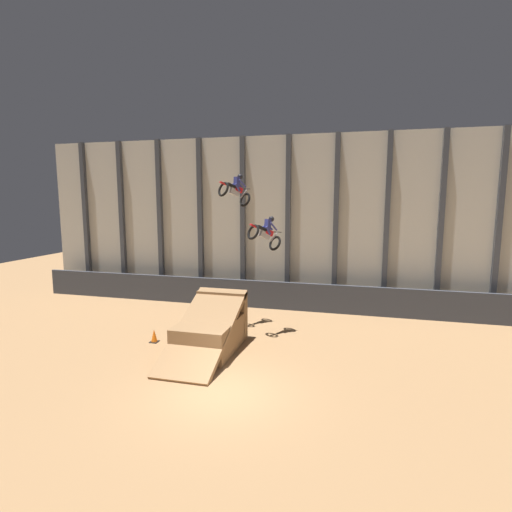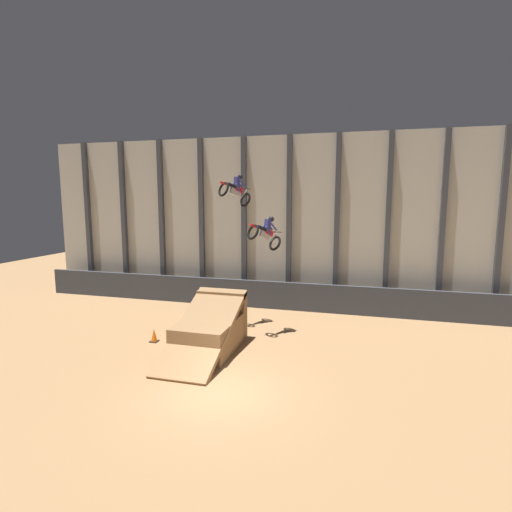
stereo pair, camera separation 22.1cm
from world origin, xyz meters
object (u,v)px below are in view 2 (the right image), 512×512
Objects in this scene: dirt_ramp at (211,330)px; rider_bike_right_air at (266,233)px; rider_bike_left_air at (236,190)px; traffic_cone_near_ramp at (154,336)px; hay_bale_trackside at (227,325)px.

dirt_ramp is 4.98m from rider_bike_right_air.
traffic_cone_near_ramp is at bearing -94.00° from rider_bike_left_air.
dirt_ramp reaches higher than hay_bale_trackside.
rider_bike_left_air is at bearing 89.67° from dirt_ramp.
traffic_cone_near_ramp is (-2.75, -3.40, -6.45)m from rider_bike_left_air.
hay_bale_trackside is (2.64, 2.25, -0.00)m from traffic_cone_near_ramp.
rider_bike_right_air reaches higher than dirt_ramp.
dirt_ramp is at bearing -88.41° from rider_bike_right_air.
dirt_ramp is at bearing -0.58° from traffic_cone_near_ramp.
dirt_ramp is 4.83× the size of hay_bale_trackside.
rider_bike_left_air is at bearing 84.45° from hay_bale_trackside.
hay_bale_trackside is at bearing -137.46° from rider_bike_right_air.
dirt_ramp is 6.86m from rider_bike_left_air.
dirt_ramp is at bearing -87.67° from hay_bale_trackside.
rider_bike_left_air is (0.02, 3.43, 5.94)m from dirt_ramp.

